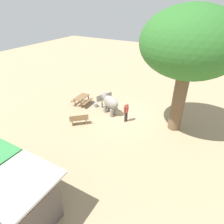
{
  "coord_description": "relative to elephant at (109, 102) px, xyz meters",
  "views": [
    {
      "loc": [
        -5.64,
        12.19,
        8.27
      ],
      "look_at": [
        0.67,
        1.05,
        0.8
      ],
      "focal_mm": 31.03,
      "sensor_mm": 36.0,
      "label": 1
    }
  ],
  "objects": [
    {
      "name": "market_stall_white",
      "position": [
        -1.81,
        9.66,
        0.15
      ],
      "size": [
        2.5,
        2.5,
        2.52
      ],
      "color": "#59514C",
      "rests_on": "ground_plane"
    },
    {
      "name": "wooden_bench",
      "position": [
        1.02,
        2.72,
        -0.52
      ],
      "size": [
        1.3,
        1.24,
        0.88
      ],
      "rotation": [
        0.0,
        0.0,
        3.88
      ],
      "color": "#9E7A51",
      "rests_on": "ground_plane"
    },
    {
      "name": "feed_bucket",
      "position": [
        1.52,
        -0.26,
        -0.83
      ],
      "size": [
        0.36,
        0.36,
        0.32
      ],
      "primitive_type": "cylinder",
      "color": "gray",
      "rests_on": "ground_plane"
    },
    {
      "name": "picnic_table_near",
      "position": [
        2.85,
        -0.02,
        -0.4
      ],
      "size": [
        1.57,
        1.59,
        0.78
      ],
      "rotation": [
        0.0,
        0.0,
        1.63
      ],
      "color": "brown",
      "rests_on": "ground_plane"
    },
    {
      "name": "person_handler",
      "position": [
        -1.84,
        0.56,
        -0.04
      ],
      "size": [
        0.32,
        0.49,
        1.62
      ],
      "rotation": [
        0.0,
        0.0,
        -0.28
      ],
      "color": "#3F3833",
      "rests_on": "ground_plane"
    },
    {
      "name": "ground_plane",
      "position": [
        -1.55,
        -0.01,
        -0.99
      ],
      "size": [
        60.0,
        60.0,
        0.0
      ],
      "primitive_type": "plane",
      "color": "tan"
    },
    {
      "name": "elephant",
      "position": [
        0.0,
        0.0,
        0.0
      ],
      "size": [
        2.21,
        1.79,
        1.55
      ],
      "rotation": [
        0.0,
        0.0,
        5.87
      ],
      "color": "gray",
      "rests_on": "ground_plane"
    },
    {
      "name": "shade_tree_main",
      "position": [
        -5.33,
        -0.4,
        4.96
      ],
      "size": [
        6.05,
        5.54,
        8.18
      ],
      "color": "brown",
      "rests_on": "ground_plane"
    }
  ]
}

